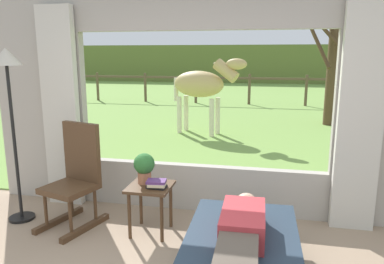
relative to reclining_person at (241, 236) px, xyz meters
name	(u,v)px	position (x,y,z in m)	size (l,w,h in m)	color
back_wall_with_window	(200,107)	(-0.61, 1.60, 0.73)	(5.20, 0.12, 2.55)	#ADA599
curtain_panel_left	(61,108)	(-2.30, 1.46, 0.68)	(0.44, 0.10, 2.40)	beige
curtain_panel_right	(360,118)	(1.08, 1.46, 0.68)	(0.44, 0.10, 2.40)	beige
outdoor_pasture_lawn	(251,100)	(-0.61, 12.50, -0.51)	(36.00, 21.68, 0.02)	#759E47
distant_hill_ridge	(260,64)	(-0.61, 22.34, 0.68)	(36.00, 2.00, 2.40)	olive
reclining_person	(241,236)	(0.00, 0.00, 0.00)	(0.35, 1.43, 0.22)	#B23338
rocking_chair	(76,176)	(-1.86, 0.94, 0.02)	(0.63, 0.78, 1.12)	#4C331E
side_table	(150,194)	(-1.00, 0.90, -0.10)	(0.44, 0.44, 0.52)	#4C331E
potted_plant	(144,166)	(-1.08, 0.96, 0.18)	(0.22, 0.22, 0.32)	#9E6042
book_stack	(157,184)	(-0.92, 0.84, 0.04)	(0.21, 0.17, 0.08)	black
floor_lamp_left	(8,83)	(-2.55, 0.89, 1.02)	(0.32, 0.32, 1.91)	black
horse	(202,85)	(-1.38, 5.78, 0.63)	(1.81, 0.90, 1.73)	tan
pasture_tree	(334,66)	(1.70, 7.58, 1.02)	(1.35, 1.41, 2.91)	#4C3823
pasture_fence_line	(249,85)	(-0.61, 11.19, 0.22)	(16.10, 0.10, 1.10)	brown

